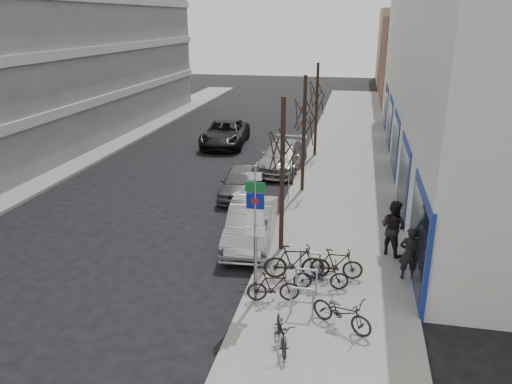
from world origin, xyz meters
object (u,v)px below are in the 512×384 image
at_px(parked_car_front, 251,224).
at_px(pedestrian_near, 409,253).
at_px(bike_far_curb, 342,309).
at_px(pedestrian_far, 393,227).
at_px(meter_back, 303,153).
at_px(lane_car, 225,133).
at_px(bike_rack, 306,278).
at_px(parked_car_back, 282,157).
at_px(tree_near, 283,139).
at_px(bike_near_right, 273,286).
at_px(meter_mid, 289,184).
at_px(tree_mid, 305,107).
at_px(meter_front, 266,233).
at_px(bike_mid_inner, 294,261).
at_px(bike_mid_curb, 321,274).
at_px(bike_near_left, 282,329).
at_px(bike_far_inner, 336,263).
at_px(tree_far, 317,88).
at_px(highway_sign_pole, 255,226).
at_px(parked_car_mid, 240,182).

bearing_deg(parked_car_front, pedestrian_near, -23.95).
relative_size(bike_far_curb, pedestrian_far, 0.89).
bearing_deg(meter_back, lane_car, 141.53).
height_order(bike_rack, parked_car_back, parked_car_back).
relative_size(tree_near, bike_near_right, 3.58).
bearing_deg(meter_mid, parked_car_back, 101.66).
height_order(tree_near, pedestrian_near, tree_near).
relative_size(tree_mid, meter_front, 4.33).
bearing_deg(parked_car_front, meter_mid, 75.67).
xyz_separation_m(meter_mid, bike_mid_inner, (1.18, -7.05, -0.18)).
bearing_deg(bike_mid_curb, parked_car_front, 32.35).
distance_m(bike_near_left, pedestrian_far, 6.53).
relative_size(bike_near_right, parked_car_front, 0.34).
bearing_deg(bike_mid_curb, bike_near_right, 116.27).
bearing_deg(bike_near_left, bike_near_right, 89.48).
relative_size(bike_far_inner, lane_car, 0.29).
distance_m(bike_rack, meter_front, 2.92).
distance_m(meter_front, bike_near_left, 5.15).
distance_m(tree_far, bike_near_left, 18.81).
bearing_deg(parked_car_back, meter_back, 25.19).
bearing_deg(parked_car_back, tree_near, -77.90).
height_order(bike_mid_inner, parked_car_front, parked_car_front).
height_order(bike_mid_inner, pedestrian_far, pedestrian_far).
height_order(highway_sign_pole, pedestrian_far, highway_sign_pole).
bearing_deg(meter_back, tree_mid, -83.58).
relative_size(bike_mid_curb, bike_far_curb, 0.94).
relative_size(meter_back, bike_far_inner, 0.77).
height_order(tree_near, tree_mid, same).
bearing_deg(parked_car_front, parked_car_back, 87.02).
bearing_deg(bike_rack, bike_near_left, -97.27).
bearing_deg(lane_car, parked_car_mid, -75.76).
distance_m(highway_sign_pole, bike_near_left, 2.89).
bearing_deg(tree_near, tree_far, 90.00).
xyz_separation_m(bike_rack, meter_front, (-1.65, 2.40, 0.26)).
distance_m(tree_mid, tree_far, 6.50).
bearing_deg(parked_car_back, parked_car_front, -84.56).
distance_m(meter_front, pedestrian_near, 4.73).
distance_m(meter_front, pedestrian_far, 4.34).
relative_size(meter_front, lane_car, 0.22).
height_order(bike_mid_inner, pedestrian_near, pedestrian_near).
bearing_deg(lane_car, parked_car_back, -51.55).
height_order(tree_far, meter_mid, tree_far).
distance_m(bike_rack, parked_car_mid, 9.30).
bearing_deg(lane_car, tree_far, -22.26).
height_order(highway_sign_pole, parked_car_mid, highway_sign_pole).
relative_size(tree_near, parked_car_mid, 1.40).
relative_size(tree_mid, meter_back, 4.33).
bearing_deg(highway_sign_pole, bike_mid_curb, 28.49).
xyz_separation_m(tree_far, bike_mid_curb, (1.60, -15.53, -3.45)).
relative_size(tree_far, bike_mid_curb, 3.32).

